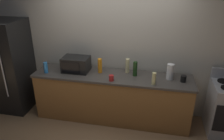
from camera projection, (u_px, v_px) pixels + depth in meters
ground_plane at (107, 130)px, 3.87m from camera, size 8.00×8.00×0.00m
back_wall at (116, 44)px, 4.06m from camera, size 6.40×0.10×2.70m
counter_run at (112, 97)px, 4.05m from camera, size 2.84×0.64×0.90m
refrigerator at (9, 66)px, 4.25m from camera, size 0.72×0.73×1.80m
microwave at (76, 64)px, 3.98m from camera, size 0.48×0.35×0.27m
paper_towel_roll at (170, 72)px, 3.68m from camera, size 0.12×0.12×0.27m
bottle_vinegar at (154, 79)px, 3.51m from camera, size 0.07×0.07×0.21m
bottle_wine at (135, 69)px, 3.80m from camera, size 0.07×0.07×0.26m
bottle_spray_cleaner at (46, 68)px, 3.93m from camera, size 0.07×0.07×0.20m
bottle_dish_soap at (100, 66)px, 3.92m from camera, size 0.08×0.08×0.27m
bottle_hand_soap at (127, 66)px, 3.93m from camera, size 0.07×0.07×0.26m
mug_black at (183, 79)px, 3.61m from camera, size 0.09×0.09×0.11m
mug_red at (111, 78)px, 3.65m from camera, size 0.08×0.08×0.10m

